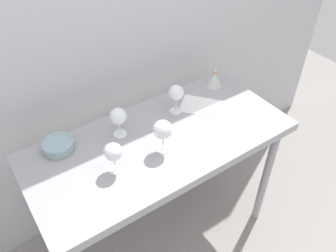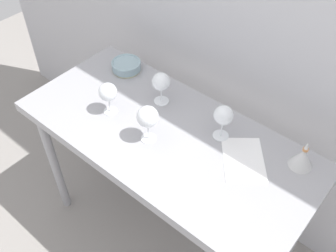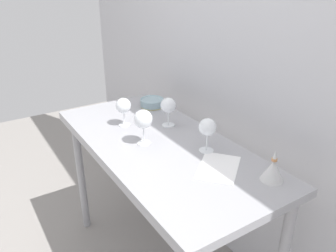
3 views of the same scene
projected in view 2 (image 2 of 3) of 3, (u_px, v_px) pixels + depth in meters
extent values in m
plane|color=gray|center=(167.00, 232.00, 2.39)|extent=(6.00, 6.00, 0.00)
cube|color=#BCBCC1|center=(237.00, 10.00, 1.73)|extent=(3.80, 0.04, 2.60)
cube|color=#9A9A9F|center=(167.00, 135.00, 1.77)|extent=(1.40, 0.64, 0.04)
cube|color=#9A9A9F|center=(116.00, 180.00, 1.60)|extent=(1.40, 0.01, 0.05)
cylinder|color=#9A9A9F|center=(54.00, 161.00, 2.24)|extent=(0.05, 0.05, 0.86)
cylinder|color=#9A9A9F|center=(118.00, 114.00, 2.52)|extent=(0.05, 0.05, 0.86)
cylinder|color=#9A9A9F|center=(298.00, 228.00, 1.94)|extent=(0.05, 0.05, 0.86)
cylinder|color=white|center=(221.00, 136.00, 1.74)|extent=(0.07, 0.07, 0.00)
cylinder|color=white|center=(222.00, 128.00, 1.70)|extent=(0.01, 0.01, 0.09)
sphere|color=white|center=(224.00, 115.00, 1.64)|extent=(0.09, 0.09, 0.09)
cylinder|color=maroon|center=(223.00, 118.00, 1.66)|extent=(0.06, 0.06, 0.02)
cylinder|color=white|center=(111.00, 111.00, 1.85)|extent=(0.07, 0.07, 0.00)
cylinder|color=white|center=(110.00, 104.00, 1.82)|extent=(0.01, 0.01, 0.08)
sphere|color=white|center=(108.00, 92.00, 1.76)|extent=(0.09, 0.09, 0.09)
cylinder|color=maroon|center=(108.00, 95.00, 1.77)|extent=(0.06, 0.06, 0.03)
cylinder|color=white|center=(149.00, 138.00, 1.72)|extent=(0.07, 0.07, 0.00)
cylinder|color=white|center=(148.00, 131.00, 1.69)|extent=(0.01, 0.01, 0.09)
sphere|color=white|center=(148.00, 117.00, 1.63)|extent=(0.10, 0.10, 0.10)
cylinder|color=maroon|center=(148.00, 119.00, 1.64)|extent=(0.07, 0.07, 0.02)
cylinder|color=white|center=(161.00, 101.00, 1.90)|extent=(0.07, 0.07, 0.00)
cylinder|color=white|center=(161.00, 94.00, 1.87)|extent=(0.01, 0.01, 0.08)
sphere|color=white|center=(161.00, 82.00, 1.81)|extent=(0.09, 0.09, 0.09)
cylinder|color=maroon|center=(161.00, 84.00, 1.82)|extent=(0.06, 0.06, 0.02)
cube|color=white|center=(243.00, 159.00, 1.64)|extent=(0.29, 0.30, 0.00)
cylinder|color=#DBCC66|center=(127.00, 69.00, 2.08)|extent=(0.15, 0.15, 0.01)
cylinder|color=#8CA8B2|center=(126.00, 66.00, 2.06)|extent=(0.15, 0.15, 0.04)
torus|color=#8CA8B2|center=(126.00, 63.00, 2.05)|extent=(0.16, 0.16, 0.01)
cone|color=silver|center=(302.00, 158.00, 1.59)|extent=(0.10, 0.10, 0.09)
cylinder|color=#C17F4C|center=(306.00, 149.00, 1.55)|extent=(0.02, 0.02, 0.01)
cone|color=silver|center=(307.00, 145.00, 1.53)|extent=(0.02, 0.02, 0.04)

